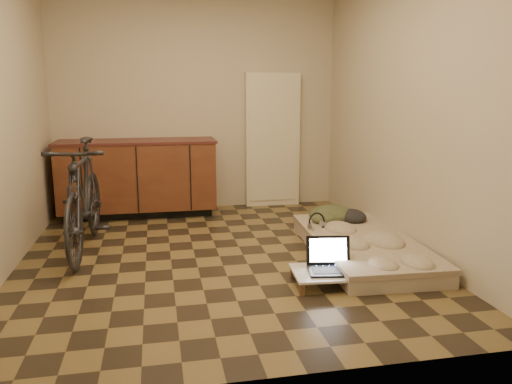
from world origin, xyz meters
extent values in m
cube|color=brown|center=(0.00, 0.00, 0.00)|extent=(3.50, 4.00, 0.00)
cube|color=#BEB092|center=(0.00, 2.00, 1.30)|extent=(3.50, 0.00, 2.60)
cube|color=#BEB092|center=(0.00, -2.00, 1.30)|extent=(3.50, 0.00, 2.60)
cube|color=#BEB092|center=(1.75, 0.00, 1.30)|extent=(0.00, 4.00, 2.60)
cube|color=black|center=(-0.75, 1.74, 0.05)|extent=(1.70, 0.48, 0.10)
cube|color=#4B2315|center=(-0.75, 1.70, 0.49)|extent=(1.80, 0.60, 0.78)
cube|color=#481F1A|center=(-0.75, 1.70, 0.90)|extent=(1.84, 0.62, 0.03)
cube|color=beige|center=(0.95, 1.94, 0.85)|extent=(0.70, 0.10, 1.70)
imported|color=black|center=(-1.20, 0.40, 0.58)|extent=(0.59, 1.80, 1.16)
cube|color=#B4A690|center=(1.30, -0.19, 0.06)|extent=(0.96, 1.87, 0.12)
cube|color=#C0AF93|center=(1.30, -0.19, 0.14)|extent=(0.98, 1.89, 0.04)
cube|color=brown|center=(0.49, -0.99, 0.05)|extent=(0.04, 0.04, 0.09)
cube|color=brown|center=(0.52, -0.63, 0.05)|extent=(0.04, 0.04, 0.09)
cube|color=brown|center=(1.08, -1.03, 0.05)|extent=(0.04, 0.04, 0.09)
cube|color=brown|center=(1.11, -0.67, 0.05)|extent=(0.04, 0.04, 0.09)
cube|color=silver|center=(0.80, -0.83, 0.10)|extent=(0.69, 0.47, 0.02)
cube|color=black|center=(0.76, -0.86, 0.12)|extent=(0.38, 0.30, 0.02)
cube|color=black|center=(0.79, -0.70, 0.24)|extent=(0.35, 0.12, 0.22)
cube|color=white|center=(0.79, -0.70, 0.24)|extent=(0.30, 0.10, 0.18)
ellipsoid|color=white|center=(0.99, -0.92, 0.12)|extent=(0.08, 0.10, 0.03)
camera|label=1|loc=(-0.53, -4.32, 1.50)|focal=35.00mm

